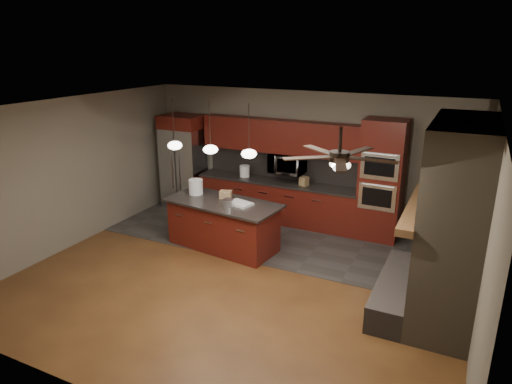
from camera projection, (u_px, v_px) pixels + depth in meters
The scene contains 22 objects.
ground at pixel (239, 279), 7.56m from camera, with size 7.00×7.00×0.00m, color brown.
ceiling at pixel (236, 109), 6.69m from camera, with size 7.00×6.00×0.02m, color white.
back_wall at pixel (304, 158), 9.69m from camera, with size 7.00×0.02×2.80m, color #6A6355.
right_wall at pixel (486, 239), 5.68m from camera, with size 0.02×6.00×2.80m, color #6A6355.
left_wall at pixel (74, 173), 8.58m from camera, with size 0.02×6.00×2.80m, color #6A6355.
slate_tile_patch at pixel (281, 239), 9.10m from camera, with size 7.00×2.40×0.01m, color #34322F.
fireplace_column at pixel (447, 229), 6.24m from camera, with size 1.30×2.10×2.80m.
back_cabinetry at pixel (278, 181), 9.83m from camera, with size 3.59×0.64×2.20m.
oven_tower at pixel (381, 181), 8.79m from camera, with size 0.80×0.63×2.38m.
microwave at pixel (287, 163), 9.62m from camera, with size 0.73×0.41×0.50m, color silver.
refrigerator at pixel (184, 162), 10.63m from camera, with size 0.94×0.75×2.17m.
kitchen_island at pixel (223, 224), 8.59m from camera, with size 2.27×1.24×0.92m.
white_bucket at pixel (196, 187), 8.84m from camera, with size 0.27×0.27×0.29m, color white.
paint_can at pixel (228, 203), 8.19m from camera, with size 0.20×0.20×0.13m, color silver.
paint_tray at pixel (240, 204), 8.29m from camera, with size 0.43×0.30×0.04m, color silver.
cardboard_box at pixel (226, 195), 8.63m from camera, with size 0.22×0.16×0.14m, color #98764E.
counter_bucket at pixel (245, 171), 10.08m from camera, with size 0.22×0.22×0.25m, color white.
counter_box at pixel (304, 181), 9.46m from camera, with size 0.17×0.13×0.19m, color olive.
pendant_left at pixel (175, 145), 8.23m from camera, with size 0.26×0.26×0.92m.
pendant_center at pixel (210, 149), 7.92m from camera, with size 0.26×0.26×0.92m.
pendant_right at pixel (249, 154), 7.61m from camera, with size 0.26×0.26×0.92m.
ceiling_fan at pixel (339, 156), 5.37m from camera, with size 1.27×1.33×0.41m.
Camera 1 is at (3.19, -5.94, 3.73)m, focal length 32.00 mm.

